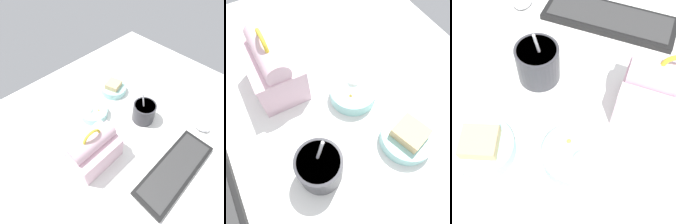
% 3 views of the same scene
% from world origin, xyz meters
% --- Properties ---
extents(desk_surface, '(1.40, 1.10, 0.02)m').
position_xyz_m(desk_surface, '(0.00, 0.00, 0.01)').
color(desk_surface, white).
rests_on(desk_surface, ground).
extents(keyboard, '(0.39, 0.13, 0.02)m').
position_xyz_m(keyboard, '(0.03, 0.33, 0.03)').
color(keyboard, black).
rests_on(keyboard, desk_surface).
extents(lunch_bag, '(0.19, 0.14, 0.20)m').
position_xyz_m(lunch_bag, '(0.23, 0.06, 0.10)').
color(lunch_bag, beige).
rests_on(lunch_bag, desk_surface).
extents(soup_cup, '(0.11, 0.11, 0.17)m').
position_xyz_m(soup_cup, '(-0.08, 0.07, 0.07)').
color(soup_cup, '#333338').
rests_on(soup_cup, desk_surface).
extents(bento_bowl_sandwich, '(0.14, 0.14, 0.07)m').
position_xyz_m(bento_bowl_sandwich, '(-0.11, -0.17, 0.04)').
color(bento_bowl_sandwich, '#93D1CC').
rests_on(bento_bowl_sandwich, desk_surface).
extents(bento_bowl_snacks, '(0.13, 0.13, 0.06)m').
position_xyz_m(bento_bowl_snacks, '(0.08, -0.11, 0.04)').
color(bento_bowl_snacks, '#93D1CC').
rests_on(bento_bowl_snacks, desk_surface).
extents(computer_mouse, '(0.06, 0.07, 0.03)m').
position_xyz_m(computer_mouse, '(-0.23, 0.30, 0.03)').
color(computer_mouse, silver).
rests_on(computer_mouse, desk_surface).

